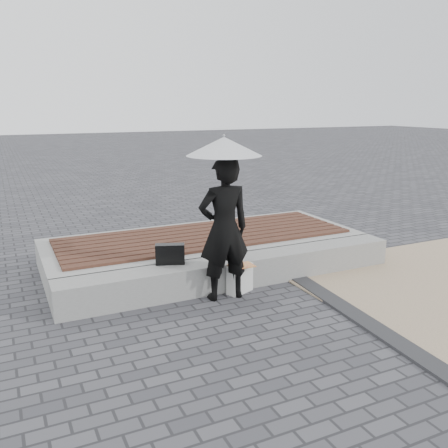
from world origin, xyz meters
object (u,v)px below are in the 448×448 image
(woman, at_px, (224,229))
(parasol, at_px, (224,146))
(canvas_tote, at_px, (240,279))
(handbag, at_px, (170,254))
(seating_ledge, at_px, (238,271))

(woman, relative_size, parasol, 1.56)
(parasol, bearing_deg, canvas_tote, 15.59)
(parasol, xyz_separation_m, handbag, (-0.56, 0.49, -1.44))
(woman, relative_size, handbag, 4.83)
(woman, distance_m, parasol, 1.05)
(canvas_tote, bearing_deg, woman, 173.48)
(handbag, bearing_deg, canvas_tote, -6.60)
(parasol, relative_size, handbag, 3.09)
(woman, bearing_deg, parasol, 2.59)
(seating_ledge, xyz_separation_m, parasol, (-0.39, -0.35, 1.78))
(woman, bearing_deg, canvas_tote, -161.83)
(seating_ledge, bearing_deg, handbag, 171.42)
(seating_ledge, distance_m, parasol, 1.85)
(parasol, height_order, handbag, parasol)
(parasol, bearing_deg, handbag, 138.83)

